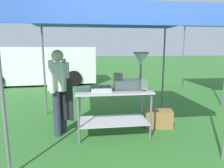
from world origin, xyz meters
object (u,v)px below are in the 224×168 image
object	(u,v)px
vendor	(59,88)
menu_sign	(144,85)
donut_tray	(101,89)
van_white	(39,65)
stall_canopy	(113,21)
donut_fryer	(132,75)
donut_cart	(113,102)
supply_crate	(159,118)

from	to	relation	value
vendor	menu_sign	bearing A→B (deg)	-12.15
donut_tray	van_white	xyz separation A→B (m)	(-2.43, 6.05, -0.02)
donut_tray	van_white	size ratio (longest dim) A/B	0.07
vendor	van_white	size ratio (longest dim) A/B	0.31
stall_canopy	donut_fryer	distance (m)	1.03
stall_canopy	donut_cart	xyz separation A→B (m)	(-0.00, -0.10, -1.47)
van_white	donut_cart	bearing A→B (deg)	-66.07
supply_crate	van_white	world-z (taller)	van_white
donut_cart	menu_sign	distance (m)	0.65
donut_cart	vendor	bearing A→B (deg)	170.27
donut_fryer	van_white	bearing A→B (deg)	116.83
menu_sign	van_white	size ratio (longest dim) A/B	0.04
supply_crate	donut_cart	bearing A→B (deg)	-165.69
donut_cart	supply_crate	distance (m)	1.13
menu_sign	vendor	size ratio (longest dim) A/B	0.14
donut_cart	vendor	size ratio (longest dim) A/B	0.86
donut_cart	donut_fryer	size ratio (longest dim) A/B	2.00
vendor	supply_crate	size ratio (longest dim) A/B	2.65
menu_sign	supply_crate	size ratio (longest dim) A/B	0.38
donut_fryer	menu_sign	xyz separation A→B (m)	(0.18, -0.19, -0.17)
stall_canopy	donut_fryer	size ratio (longest dim) A/B	4.66
menu_sign	vendor	distance (m)	1.58
donut_cart	donut_fryer	xyz separation A→B (m)	(0.36, 0.03, 0.50)
donut_cart	donut_tray	world-z (taller)	donut_tray
donut_cart	van_white	distance (m)	6.58
menu_sign	stall_canopy	bearing A→B (deg)	154.54
donut_tray	vendor	world-z (taller)	vendor
vendor	van_white	world-z (taller)	van_white
donut_fryer	van_white	size ratio (longest dim) A/B	0.13
menu_sign	vendor	world-z (taller)	vendor
donut_tray	menu_sign	world-z (taller)	menu_sign
donut_cart	van_white	size ratio (longest dim) A/B	0.26
donut_tray	van_white	world-z (taller)	van_white
stall_canopy	supply_crate	xyz separation A→B (m)	(1.00, 0.16, -1.94)
vendor	van_white	xyz separation A→B (m)	(-1.66, 5.84, -0.03)
van_white	supply_crate	bearing A→B (deg)	-57.52
donut_tray	menu_sign	distance (m)	0.79
donut_cart	donut_tray	size ratio (longest dim) A/B	3.56
menu_sign	donut_cart	bearing A→B (deg)	163.49
supply_crate	menu_sign	bearing A→B (deg)	-137.71
menu_sign	supply_crate	world-z (taller)	menu_sign
donut_cart	donut_fryer	bearing A→B (deg)	4.42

